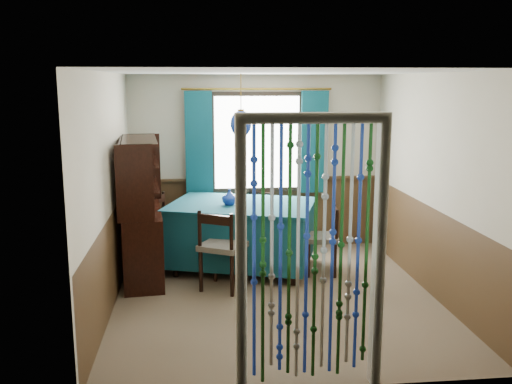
{
  "coord_description": "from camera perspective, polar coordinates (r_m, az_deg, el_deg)",
  "views": [
    {
      "loc": [
        -0.87,
        -6.08,
        2.4
      ],
      "look_at": [
        -0.15,
        0.65,
        1.09
      ],
      "focal_mm": 40.0,
      "sensor_mm": 36.0,
      "label": 1
    }
  ],
  "objects": [
    {
      "name": "wall_back",
      "position": [
        8.21,
        0.04,
        2.93
      ],
      "size": [
        3.6,
        0.0,
        3.6
      ],
      "primitive_type": "plane",
      "rotation": [
        1.57,
        0.0,
        0.0
      ],
      "color": "#BBB199",
      "rests_on": "ground"
    },
    {
      "name": "vase_table",
      "position": [
        7.2,
        -2.67,
        -0.57
      ],
      "size": [
        0.21,
        0.21,
        0.18
      ],
      "primitive_type": "imported",
      "rotation": [
        0.0,
        0.0,
        -0.27
      ],
      "color": "navy",
      "rests_on": "dining_table"
    },
    {
      "name": "wall_right",
      "position": [
        6.74,
        17.32,
        0.65
      ],
      "size": [
        0.0,
        4.0,
        4.0
      ],
      "primitive_type": "plane",
      "rotation": [
        1.57,
        0.0,
        -1.57
      ],
      "color": "#BBB199",
      "rests_on": "ground"
    },
    {
      "name": "wainscot_back",
      "position": [
        8.34,
        0.05,
        -2.19
      ],
      "size": [
        3.6,
        0.0,
        3.6
      ],
      "primitive_type": "plane",
      "rotation": [
        1.57,
        0.0,
        0.0
      ],
      "color": "#452F1A",
      "rests_on": "ground"
    },
    {
      "name": "floor",
      "position": [
        6.6,
        1.92,
        -10.36
      ],
      "size": [
        4.0,
        4.0,
        0.0
      ],
      "primitive_type": "plane",
      "color": "brown",
      "rests_on": "ground"
    },
    {
      "name": "sideboard",
      "position": [
        7.15,
        -11.39,
        -3.81
      ],
      "size": [
        0.59,
        1.37,
        1.73
      ],
      "rotation": [
        0.0,
        0.0,
        0.1
      ],
      "color": "black",
      "rests_on": "floor"
    },
    {
      "name": "chair_right",
      "position": [
        7.26,
        6.76,
        -4.59
      ],
      "size": [
        0.47,
        0.48,
        0.87
      ],
      "rotation": [
        0.0,
        0.0,
        1.42
      ],
      "color": "black",
      "rests_on": "floor"
    },
    {
      "name": "window",
      "position": [
        8.13,
        0.08,
        4.98
      ],
      "size": [
        1.32,
        0.12,
        1.42
      ],
      "primitive_type": "cube",
      "color": "black",
      "rests_on": "wall_back"
    },
    {
      "name": "doorway",
      "position": [
        4.44,
        5.5,
        -6.78
      ],
      "size": [
        1.16,
        0.12,
        2.18
      ],
      "primitive_type": null,
      "color": "silver",
      "rests_on": "ground"
    },
    {
      "name": "chair_far",
      "position": [
        8.1,
        0.16,
        -2.84
      ],
      "size": [
        0.58,
        0.57,
        0.88
      ],
      "rotation": [
        0.0,
        0.0,
        2.64
      ],
      "color": "black",
      "rests_on": "floor"
    },
    {
      "name": "wainscot_right",
      "position": [
        6.9,
        16.85,
        -5.48
      ],
      "size": [
        0.0,
        4.0,
        4.0
      ],
      "primitive_type": "plane",
      "rotation": [
        1.57,
        0.0,
        -1.57
      ],
      "color": "#452F1A",
      "rests_on": "ground"
    },
    {
      "name": "chair_near",
      "position": [
        6.64,
        -3.42,
        -5.55
      ],
      "size": [
        0.64,
        0.63,
        0.97
      ],
      "rotation": [
        0.0,
        0.0,
        -0.5
      ],
      "color": "black",
      "rests_on": "floor"
    },
    {
      "name": "ceiling",
      "position": [
        6.15,
        2.07,
        11.9
      ],
      "size": [
        4.0,
        4.0,
        0.0
      ],
      "primitive_type": "plane",
      "rotation": [
        3.14,
        0.0,
        0.0
      ],
      "color": "silver",
      "rests_on": "ground"
    },
    {
      "name": "wainscot_front",
      "position": [
        4.6,
        5.48,
        -13.48
      ],
      "size": [
        3.6,
        0.0,
        3.6
      ],
      "primitive_type": "plane",
      "rotation": [
        -1.57,
        0.0,
        0.0
      ],
      "color": "#452F1A",
      "rests_on": "ground"
    },
    {
      "name": "dining_table",
      "position": [
        7.37,
        -1.45,
        -4.01
      ],
      "size": [
        2.09,
        1.73,
        0.87
      ],
      "rotation": [
        0.0,
        0.0,
        -0.31
      ],
      "color": "#0E404C",
      "rests_on": "floor"
    },
    {
      "name": "chair_left",
      "position": [
        7.72,
        -8.98,
        -3.46
      ],
      "size": [
        0.61,
        0.62,
        0.93
      ],
      "rotation": [
        0.0,
        0.0,
        -2.11
      ],
      "color": "black",
      "rests_on": "floor"
    },
    {
      "name": "wall_front",
      "position": [
        4.33,
        5.7,
        -4.5
      ],
      "size": [
        3.6,
        0.0,
        3.6
      ],
      "primitive_type": "plane",
      "rotation": [
        -1.57,
        0.0,
        0.0
      ],
      "color": "#BBB199",
      "rests_on": "ground"
    },
    {
      "name": "wainscot_left",
      "position": [
        6.44,
        -14.09,
        -6.52
      ],
      "size": [
        0.0,
        4.0,
        4.0
      ],
      "primitive_type": "plane",
      "rotation": [
        1.57,
        0.0,
        1.57
      ],
      "color": "#452F1A",
      "rests_on": "ground"
    },
    {
      "name": "vase_sideboard",
      "position": [
        7.3,
        -10.86,
        -0.59
      ],
      "size": [
        0.21,
        0.21,
        0.19
      ],
      "primitive_type": "imported",
      "rotation": [
        0.0,
        0.0,
        -0.19
      ],
      "color": "beige",
      "rests_on": "sideboard"
    },
    {
      "name": "pendant_lamp",
      "position": [
        7.13,
        -1.5,
        6.84
      ],
      "size": [
        0.27,
        0.27,
        0.78
      ],
      "color": "olive",
      "rests_on": "ceiling"
    },
    {
      "name": "wall_left",
      "position": [
        6.26,
        -14.54,
        0.04
      ],
      "size": [
        0.0,
        4.0,
        4.0
      ],
      "primitive_type": "plane",
      "rotation": [
        1.57,
        0.0,
        1.57
      ],
      "color": "#BBB199",
      "rests_on": "ground"
    },
    {
      "name": "bowl_shelf",
      "position": [
        6.76,
        -11.28,
        0.63
      ],
      "size": [
        0.26,
        0.26,
        0.05
      ],
      "primitive_type": "imported",
      "rotation": [
        0.0,
        0.0,
        0.35
      ],
      "color": "beige",
      "rests_on": "sideboard"
    }
  ]
}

